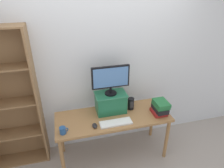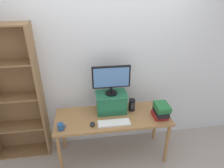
% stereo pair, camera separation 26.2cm
% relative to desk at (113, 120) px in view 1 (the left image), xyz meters
% --- Properties ---
extents(ground_plane, '(12.00, 12.00, 0.00)m').
position_rel_desk_xyz_m(ground_plane, '(0.00, 0.00, -0.65)').
color(ground_plane, '#9E9389').
extents(back_wall, '(7.00, 0.08, 2.60)m').
position_rel_desk_xyz_m(back_wall, '(0.00, 0.43, 0.65)').
color(back_wall, silver).
rests_on(back_wall, ground_plane).
extents(desk, '(1.59, 0.60, 0.72)m').
position_rel_desk_xyz_m(desk, '(0.00, 0.00, 0.00)').
color(desk, '#9E7042').
rests_on(desk, ground_plane).
extents(bookshelf_unit, '(0.80, 0.28, 1.98)m').
position_rel_desk_xyz_m(bookshelf_unit, '(-1.38, 0.28, 0.35)').
color(bookshelf_unit, olive).
rests_on(bookshelf_unit, ground_plane).
extents(riser_box, '(0.44, 0.28, 0.29)m').
position_rel_desk_xyz_m(riser_box, '(-0.00, 0.13, 0.23)').
color(riser_box, '#1E6642').
rests_on(riser_box, desk).
extents(computer_monitor, '(0.52, 0.17, 0.41)m').
position_rel_desk_xyz_m(computer_monitor, '(-0.00, 0.13, 0.60)').
color(computer_monitor, black).
rests_on(computer_monitor, riser_box).
extents(keyboard, '(0.43, 0.15, 0.02)m').
position_rel_desk_xyz_m(keyboard, '(-0.01, -0.17, 0.09)').
color(keyboard, silver).
rests_on(keyboard, desk).
extents(computer_mouse, '(0.06, 0.10, 0.04)m').
position_rel_desk_xyz_m(computer_mouse, '(-0.29, -0.16, 0.10)').
color(computer_mouse, black).
rests_on(computer_mouse, desk).
extents(book_stack, '(0.20, 0.25, 0.20)m').
position_rel_desk_xyz_m(book_stack, '(0.66, -0.11, 0.18)').
color(book_stack, maroon).
rests_on(book_stack, desk).
extents(coffee_mug, '(0.11, 0.08, 0.09)m').
position_rel_desk_xyz_m(coffee_mug, '(-0.69, -0.19, 0.12)').
color(coffee_mug, '#234C84').
rests_on(coffee_mug, desk).
extents(desk_speaker, '(0.09, 0.10, 0.18)m').
position_rel_desk_xyz_m(desk_speaker, '(0.30, 0.11, 0.17)').
color(desk_speaker, black).
rests_on(desk_speaker, desk).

